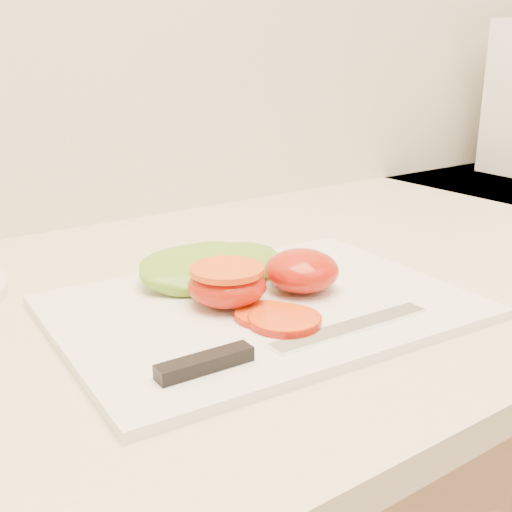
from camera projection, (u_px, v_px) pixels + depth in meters
counter at (438, 494)px, 1.07m from camera, size 3.92×0.65×0.93m
cutting_board at (262, 307)px, 0.63m from camera, size 0.41×0.31×0.01m
tomato_half_dome at (302, 271)px, 0.65m from camera, size 0.08×0.08×0.04m
tomato_half_cut at (227, 284)px, 0.62m from camera, size 0.08×0.08×0.04m
tomato_slice_0 at (284, 320)px, 0.58m from camera, size 0.07×0.07×0.01m
tomato_slice_1 at (266, 315)px, 0.59m from camera, size 0.06×0.06×0.01m
lettuce_leaf_0 at (208, 268)px, 0.68m from camera, size 0.16×0.12×0.03m
lettuce_leaf_1 at (245, 261)px, 0.71m from camera, size 0.13×0.11×0.02m
knife at (267, 347)px, 0.52m from camera, size 0.27×0.03×0.01m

